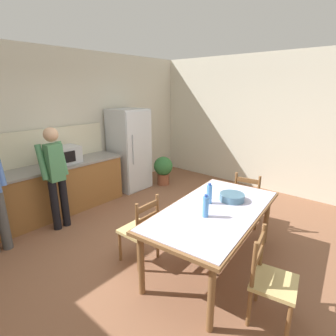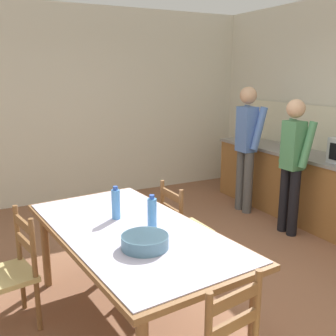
% 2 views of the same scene
% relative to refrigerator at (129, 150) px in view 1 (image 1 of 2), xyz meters
% --- Properties ---
extents(ground_plane, '(8.32, 8.32, 0.00)m').
position_rel_refrigerator_xyz_m(ground_plane, '(-1.29, -2.19, -0.89)').
color(ground_plane, brown).
extents(wall_back, '(6.52, 0.12, 2.90)m').
position_rel_refrigerator_xyz_m(wall_back, '(-1.29, 0.47, 0.56)').
color(wall_back, beige).
rests_on(wall_back, ground).
extents(wall_right, '(0.12, 5.20, 2.90)m').
position_rel_refrigerator_xyz_m(wall_right, '(1.97, -2.19, 0.56)').
color(wall_right, beige).
rests_on(wall_right, ground).
extents(kitchen_counter, '(3.30, 0.66, 0.90)m').
position_rel_refrigerator_xyz_m(kitchen_counter, '(-2.12, 0.04, -0.43)').
color(kitchen_counter, brown).
rests_on(kitchen_counter, ground).
extents(counter_splashback, '(3.26, 0.03, 0.60)m').
position_rel_refrigerator_xyz_m(counter_splashback, '(-2.11, 0.35, 0.31)').
color(counter_splashback, beige).
rests_on(counter_splashback, kitchen_counter).
extents(refrigerator, '(0.72, 0.73, 1.77)m').
position_rel_refrigerator_xyz_m(refrigerator, '(0.00, 0.00, 0.00)').
color(refrigerator, silver).
rests_on(refrigerator, ground).
extents(microwave, '(0.50, 0.39, 0.30)m').
position_rel_refrigerator_xyz_m(microwave, '(-1.51, 0.02, 0.16)').
color(microwave, '#B2B7BC').
rests_on(microwave, kitchen_counter).
extents(dining_table, '(2.10, 1.22, 0.79)m').
position_rel_refrigerator_xyz_m(dining_table, '(-1.17, -2.88, -0.18)').
color(dining_table, brown).
rests_on(dining_table, ground).
extents(bottle_near_centre, '(0.07, 0.07, 0.27)m').
position_rel_refrigerator_xyz_m(bottle_near_centre, '(-1.42, -2.90, 0.02)').
color(bottle_near_centre, '#4C8ED6').
rests_on(bottle_near_centre, dining_table).
extents(bottle_off_centre, '(0.07, 0.07, 0.27)m').
position_rel_refrigerator_xyz_m(bottle_off_centre, '(-1.09, -2.74, 0.02)').
color(bottle_off_centre, '#4C8ED6').
rests_on(bottle_off_centre, dining_table).
extents(serving_bowl, '(0.32, 0.32, 0.09)m').
position_rel_refrigerator_xyz_m(serving_bowl, '(-0.82, -2.92, -0.05)').
color(serving_bowl, slate).
rests_on(serving_bowl, dining_table).
extents(chair_side_near_left, '(0.49, 0.47, 0.91)m').
position_rel_refrigerator_xyz_m(chair_side_near_left, '(-1.54, -3.73, -0.44)').
color(chair_side_near_left, brown).
rests_on(chair_side_near_left, ground).
extents(chair_head_end, '(0.47, 0.48, 0.91)m').
position_rel_refrigerator_xyz_m(chair_head_end, '(0.12, -2.75, -0.44)').
color(chair_head_end, brown).
rests_on(chair_head_end, ground).
extents(chair_side_far_left, '(0.43, 0.41, 0.91)m').
position_rel_refrigerator_xyz_m(chair_side_far_left, '(-1.71, -2.12, -0.44)').
color(chair_side_far_left, brown).
rests_on(chair_side_far_left, ground).
extents(person_at_counter, '(0.41, 0.28, 1.64)m').
position_rel_refrigerator_xyz_m(person_at_counter, '(-1.95, -0.50, 0.03)').
color(person_at_counter, black).
rests_on(person_at_counter, ground).
extents(potted_plant, '(0.44, 0.44, 0.67)m').
position_rel_refrigerator_xyz_m(potted_plant, '(0.64, -0.43, -0.50)').
color(potted_plant, brown).
rests_on(potted_plant, ground).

